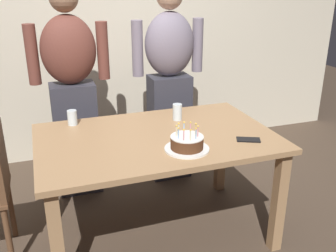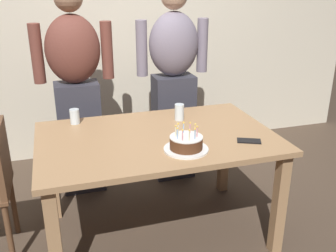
# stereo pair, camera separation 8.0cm
# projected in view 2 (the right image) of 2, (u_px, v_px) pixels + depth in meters

# --- Properties ---
(ground_plane) EXTENTS (10.00, 10.00, 0.00)m
(ground_plane) POSITION_uv_depth(u_px,v_px,m) (158.00, 232.00, 2.70)
(ground_plane) COLOR #47382B
(back_wall) EXTENTS (5.20, 0.10, 2.60)m
(back_wall) POSITION_uv_depth(u_px,v_px,m) (113.00, 21.00, 3.61)
(back_wall) COLOR beige
(back_wall) RESTS_ON ground_plane
(dining_table) EXTENTS (1.50, 0.96, 0.74)m
(dining_table) POSITION_uv_depth(u_px,v_px,m) (157.00, 149.00, 2.47)
(dining_table) COLOR #A37A51
(dining_table) RESTS_ON ground_plane
(birthday_cake) EXTENTS (0.26, 0.26, 0.16)m
(birthday_cake) POSITION_uv_depth(u_px,v_px,m) (186.00, 144.00, 2.22)
(birthday_cake) COLOR white
(birthday_cake) RESTS_ON dining_table
(water_glass_near) EXTENTS (0.07, 0.07, 0.12)m
(water_glass_near) POSITION_uv_depth(u_px,v_px,m) (179.00, 112.00, 2.68)
(water_glass_near) COLOR silver
(water_glass_near) RESTS_ON dining_table
(water_glass_far) EXTENTS (0.07, 0.07, 0.10)m
(water_glass_far) POSITION_uv_depth(u_px,v_px,m) (75.00, 116.00, 2.62)
(water_glass_far) COLOR silver
(water_glass_far) RESTS_ON dining_table
(cell_phone) EXTENTS (0.16, 0.13, 0.01)m
(cell_phone) POSITION_uv_depth(u_px,v_px,m) (249.00, 141.00, 2.35)
(cell_phone) COLOR black
(cell_phone) RESTS_ON dining_table
(person_man_bearded) EXTENTS (0.61, 0.27, 1.66)m
(person_man_bearded) POSITION_uv_depth(u_px,v_px,m) (76.00, 89.00, 2.97)
(person_man_bearded) COLOR #33333D
(person_man_bearded) RESTS_ON ground_plane
(person_woman_cardigan) EXTENTS (0.61, 0.27, 1.66)m
(person_woman_cardigan) POSITION_uv_depth(u_px,v_px,m) (174.00, 81.00, 3.19)
(person_woman_cardigan) COLOR #33333D
(person_woman_cardigan) RESTS_ON ground_plane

